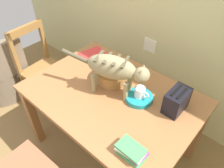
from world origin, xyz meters
TOP-DOWN VIEW (x-y plane):
  - wall_rear at (-0.00, 1.71)m, footprint 4.64×0.11m
  - dining_table at (0.00, 0.91)m, footprint 1.34×0.95m
  - cat at (0.00, 0.93)m, footprint 0.66×0.29m
  - saucer_bowl at (0.20, 1.00)m, footprint 0.21×0.21m
  - coffee_mug at (0.20, 1.00)m, footprint 0.12×0.08m
  - magazine at (-0.48, 1.19)m, footprint 0.29×0.28m
  - book_stack at (0.44, 0.59)m, footprint 0.18×0.14m
  - wicker_basket at (-0.11, 1.04)m, footprint 0.28×0.28m
  - toaster at (0.45, 1.09)m, footprint 0.12×0.20m
  - wooden_chair_far at (-1.05, 0.92)m, footprint 0.45×0.45m
  - wicker_armchair at (-1.54, 0.61)m, footprint 0.62×0.63m

SIDE VIEW (x-z plane):
  - wicker_armchair at x=-1.54m, z-range -0.12..0.66m
  - wooden_chair_far at x=-1.05m, z-range -0.01..0.91m
  - dining_table at x=0.00m, z-range 0.29..1.03m
  - magazine at x=-0.48m, z-range 0.74..0.75m
  - saucer_bowl at x=0.20m, z-range 0.74..0.78m
  - book_stack at x=0.44m, z-range 0.74..0.81m
  - wicker_basket at x=-0.11m, z-range 0.74..0.84m
  - coffee_mug at x=0.20m, z-range 0.78..0.86m
  - toaster at x=0.45m, z-range 0.74..0.92m
  - cat at x=0.00m, z-range 0.81..1.15m
  - wall_rear at x=0.00m, z-range 0.00..2.50m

